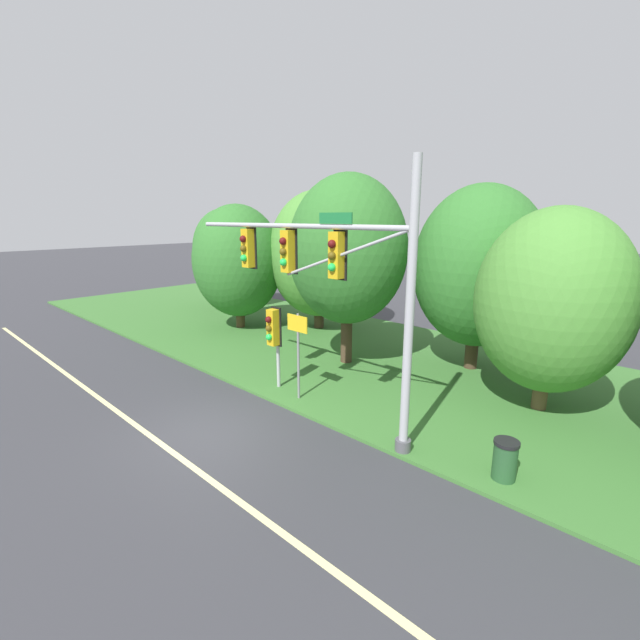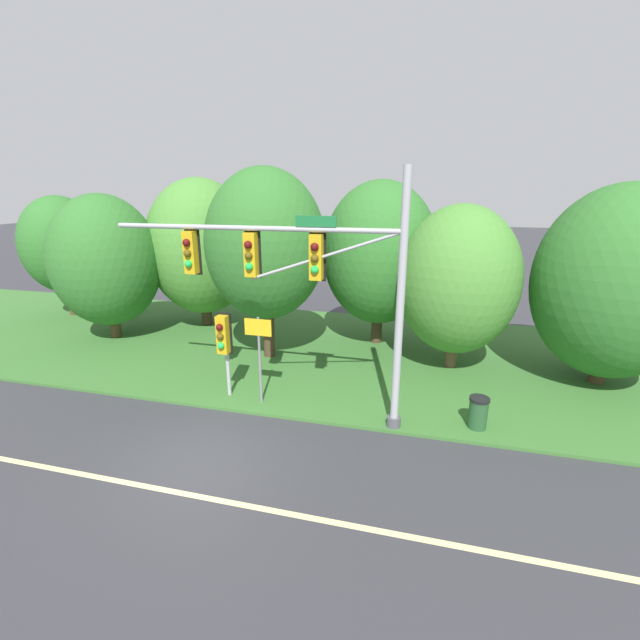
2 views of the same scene
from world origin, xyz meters
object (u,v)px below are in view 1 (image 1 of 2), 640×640
Objects in this scene: trash_bin at (505,460)px; route_sign_post at (298,343)px; tree_right_far at (552,301)px; tree_left_of_mast at (238,261)px; tree_behind_signpost at (319,254)px; pedestrian_signal_near_kerb at (274,332)px; tree_tall_centre at (479,267)px; traffic_signal_mast at (326,272)px; tree_nearest_road at (225,249)px; tree_mid_verge at (348,250)px.

route_sign_post is at bearing -179.08° from trash_bin.
route_sign_post is 7.64m from tree_right_far.
tree_left_of_mast is 1.05× the size of tree_right_far.
pedestrian_signal_near_kerb is at bearing -57.03° from tree_behind_signpost.
trash_bin is (0.60, -4.46, -2.88)m from tree_right_far.
pedestrian_signal_near_kerb is 0.44× the size of tree_left_of_mast.
tree_tall_centre is at bearing 66.90° from route_sign_post.
tree_tall_centre reaches higher than route_sign_post.
traffic_signal_mast is 3.02× the size of route_sign_post.
tree_right_far is (5.94, 4.57, 1.47)m from route_sign_post.
tree_behind_signpost is (7.94, 0.23, 0.12)m from tree_nearest_road.
pedestrian_signal_near_kerb is 0.45× the size of tree_nearest_road.
tree_left_of_mast is at bearing 176.47° from tree_mid_verge.
tree_left_of_mast is (-10.55, 4.76, -0.81)m from traffic_signal_mast.
tree_left_of_mast is 6.88× the size of trash_bin.
tree_tall_centre reaches higher than pedestrian_signal_near_kerb.
tree_right_far is 6.53× the size of trash_bin.
trash_bin is (7.73, -3.75, -4.02)m from tree_mid_verge.
tree_left_of_mast is 14.89m from tree_right_far.
tree_mid_verge is (-2.80, 4.29, 0.18)m from traffic_signal_mast.
tree_nearest_road reaches higher than route_sign_post.
tree_behind_signpost is 5.67m from tree_mid_verge.
tree_left_of_mast reaches higher than pedestrian_signal_near_kerb.
pedestrian_signal_near_kerb is at bearing -28.99° from tree_left_of_mast.
tree_nearest_road is 12.92m from tree_mid_verge.
pedestrian_signal_near_kerb is 0.38× the size of tree_mid_verge.
tree_tall_centre is 7.46× the size of trash_bin.
tree_left_of_mast reaches higher than route_sign_post.
tree_left_of_mast is 7.83m from tree_mid_verge.
traffic_signal_mast is at bearing -45.55° from tree_behind_signpost.
tree_left_of_mast reaches higher than tree_nearest_road.
pedestrian_signal_near_kerb is 3.04× the size of trash_bin.
tree_mid_verge is 7.26m from tree_right_far.
route_sign_post is 4.80m from tree_mid_verge.
tree_mid_verge is 1.06× the size of tree_tall_centre.
route_sign_post is 6.69m from trash_bin.
pedestrian_signal_near_kerb is at bearing -121.51° from tree_tall_centre.
tree_nearest_road is 0.90× the size of tree_tall_centre.
trash_bin is (7.75, 0.06, -1.54)m from pedestrian_signal_near_kerb.
tree_left_of_mast is 4.22m from tree_behind_signpost.
pedestrian_signal_near_kerb is 14.38m from tree_nearest_road.
traffic_signal_mast is 9.18× the size of trash_bin.
tree_nearest_road is at bearing 153.40° from route_sign_post.
route_sign_post is 0.40× the size of tree_behind_signpost.
pedestrian_signal_near_kerb reaches higher than route_sign_post.
tree_behind_signpost is 8.63m from tree_tall_centre.
tree_behind_signpost is at bearing 1.65° from tree_nearest_road.
tree_right_far is (19.68, -2.31, -0.40)m from tree_nearest_road.
tree_mid_verge is 7.93× the size of trash_bin.
tree_mid_verge is (-1.19, 3.85, 2.61)m from route_sign_post.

